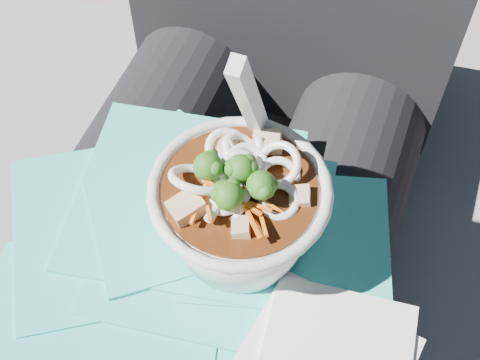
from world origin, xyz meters
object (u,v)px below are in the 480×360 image
(person_body, at_px, (233,174))
(plastic_bag, at_px, (173,253))
(stone_ledge, at_px, (249,271))
(udon_bowl, at_px, (240,206))
(lap, at_px, (198,270))

(person_body, xyz_separation_m, plastic_bag, (-0.01, -0.12, 0.05))
(stone_ledge, xyz_separation_m, udon_bowl, (0.04, -0.15, 0.42))
(plastic_bag, height_order, udon_bowl, udon_bowl)
(person_body, height_order, plastic_bag, person_body)
(person_body, bearing_deg, udon_bowl, -65.74)
(udon_bowl, bearing_deg, lap, 177.26)
(lap, bearing_deg, stone_ledge, 90.00)
(stone_ledge, distance_m, plastic_bag, 0.40)
(lap, xyz_separation_m, person_body, (-0.00, 0.09, 0.03))
(lap, height_order, udon_bowl, udon_bowl)
(plastic_bag, distance_m, udon_bowl, 0.08)
(person_body, relative_size, udon_bowl, 5.07)
(stone_ledge, bearing_deg, person_body, -90.00)
(udon_bowl, bearing_deg, stone_ledge, 105.62)
(stone_ledge, bearing_deg, plastic_bag, -91.75)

